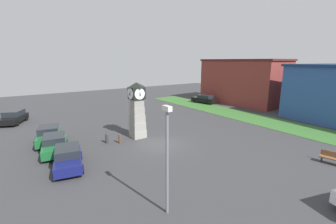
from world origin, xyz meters
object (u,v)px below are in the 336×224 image
at_px(clock_tower, 137,110).
at_px(bollard_near_tower, 120,138).
at_px(car_near_tower, 55,144).
at_px(car_silver_hatch, 204,99).
at_px(car_far_lot, 13,117).
at_px(bench, 333,157).
at_px(car_by_building, 68,158).
at_px(street_lamp_near_road, 167,153).
at_px(car_navy_sedan, 49,135).
at_px(bollard_mid_row, 107,138).

distance_m(clock_tower, bollard_near_tower, 3.21).
bearing_deg(car_near_tower, car_silver_hatch, 110.08).
bearing_deg(bollard_near_tower, car_near_tower, -99.47).
bearing_deg(car_silver_hatch, car_near_tower, -69.92).
relative_size(bollard_near_tower, car_far_lot, 0.20).
bearing_deg(bench, car_by_building, -122.88).
height_order(car_far_lot, street_lamp_near_road, street_lamp_near_road).
bearing_deg(car_silver_hatch, bench, -21.49).
bearing_deg(car_navy_sedan, car_far_lot, -165.49).
bearing_deg(bollard_mid_row, bollard_near_tower, 53.75).
relative_size(clock_tower, car_near_tower, 1.29).
xyz_separation_m(bollard_near_tower, bollard_mid_row, (-0.69, -0.94, 0.02)).
bearing_deg(clock_tower, bollard_near_tower, -74.88).
bearing_deg(clock_tower, car_far_lot, -142.41).
distance_m(bollard_mid_row, car_by_building, 5.10).
distance_m(bollard_near_tower, car_near_tower, 5.35).
bearing_deg(street_lamp_near_road, car_navy_sedan, -166.38).
bearing_deg(car_navy_sedan, car_near_tower, 1.43).
height_order(car_far_lot, car_silver_hatch, car_far_lot).
relative_size(clock_tower, bollard_near_tower, 6.03).
height_order(clock_tower, car_silver_hatch, clock_tower).
bearing_deg(car_navy_sedan, street_lamp_near_road, 13.62).
bearing_deg(bollard_mid_row, car_far_lot, -151.77).
bearing_deg(car_near_tower, street_lamp_near_road, 16.51).
height_order(bollard_mid_row, bench, bollard_mid_row).
bearing_deg(car_by_building, bollard_near_tower, 117.04).
xyz_separation_m(bollard_near_tower, bench, (12.93, 11.23, 0.07)).
xyz_separation_m(bollard_near_tower, car_far_lot, (-13.68, -7.92, 0.33)).
relative_size(car_by_building, car_silver_hatch, 0.92).
relative_size(clock_tower, bench, 3.26).
bearing_deg(car_silver_hatch, street_lamp_near_road, -46.99).
xyz_separation_m(clock_tower, car_near_tower, (-0.29, -7.43, -1.99)).
bearing_deg(car_near_tower, car_far_lot, -168.30).
distance_m(bollard_near_tower, street_lamp_near_road, 11.03).
height_order(bollard_mid_row, car_far_lot, car_far_lot).
bearing_deg(car_near_tower, bollard_mid_row, 87.50).
xyz_separation_m(clock_tower, street_lamp_near_road, (11.09, -4.06, 0.47)).
distance_m(bench, street_lamp_near_road, 13.61).
distance_m(bollard_mid_row, street_lamp_near_road, 11.57).
bearing_deg(bench, car_navy_sedan, -135.14).
height_order(car_by_building, car_far_lot, car_far_lot).
xyz_separation_m(car_far_lot, bench, (26.61, 19.14, -0.26)).
relative_size(car_far_lot, bench, 2.68).
bearing_deg(bollard_near_tower, clock_tower, 105.12).
relative_size(clock_tower, car_navy_sedan, 1.29).
distance_m(car_near_tower, street_lamp_near_road, 12.13).
relative_size(car_navy_sedan, bench, 2.54).
bearing_deg(bench, car_far_lot, -144.27).
bearing_deg(car_silver_hatch, car_far_lot, -96.93).
xyz_separation_m(car_by_building, bench, (10.43, 16.13, -0.23)).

